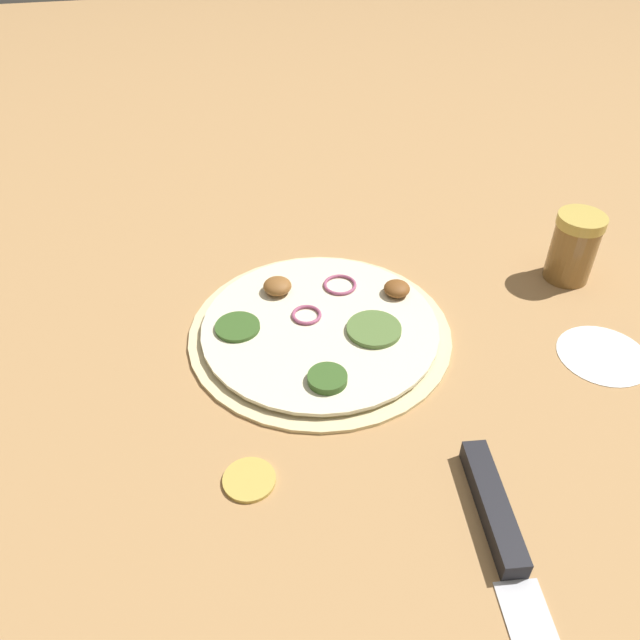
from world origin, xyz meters
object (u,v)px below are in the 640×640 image
object	(u,v)px
loose_cap	(249,478)
spice_jar	(574,247)
pizza	(321,328)
knife	(508,553)

from	to	relation	value
loose_cap	spice_jar	bearing A→B (deg)	-152.21
pizza	spice_jar	size ratio (longest dim) A/B	3.34
knife	loose_cap	size ratio (longest dim) A/B	6.76
pizza	spice_jar	bearing A→B (deg)	-172.55
knife	spice_jar	distance (m)	0.38
spice_jar	knife	bearing A→B (deg)	55.26
loose_cap	knife	bearing A→B (deg)	149.10
loose_cap	pizza	bearing A→B (deg)	-119.37
pizza	loose_cap	size ratio (longest dim) A/B	6.23
spice_jar	loose_cap	size ratio (longest dim) A/B	1.86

